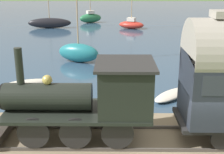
{
  "coord_description": "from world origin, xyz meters",
  "views": [
    {
      "loc": [
        -10.02,
        2.98,
        6.34
      ],
      "look_at": [
        5.35,
        3.15,
        1.46
      ],
      "focal_mm": 50.0,
      "sensor_mm": 36.0,
      "label": 1
    }
  ],
  "objects_px": {
    "sailboat_teal": "(78,52)",
    "steam_locomotive": "(94,95)",
    "sailboat_black": "(50,23)",
    "rowboat_mid_harbor": "(172,95)",
    "sailboat_green": "(90,17)",
    "rowboat_off_pier": "(29,83)",
    "sailboat_red": "(131,24)"
  },
  "relations": [
    {
      "from": "steam_locomotive",
      "to": "sailboat_red",
      "type": "relative_size",
      "value": 0.7
    },
    {
      "from": "sailboat_teal",
      "to": "rowboat_mid_harbor",
      "type": "xyz_separation_m",
      "value": [
        -7.69,
        -6.04,
        -0.64
      ]
    },
    {
      "from": "sailboat_teal",
      "to": "sailboat_black",
      "type": "bearing_deg",
      "value": 39.05
    },
    {
      "from": "steam_locomotive",
      "to": "sailboat_teal",
      "type": "height_order",
      "value": "sailboat_teal"
    },
    {
      "from": "steam_locomotive",
      "to": "rowboat_mid_harbor",
      "type": "xyz_separation_m",
      "value": [
        5.63,
        -3.92,
        -2.13
      ]
    },
    {
      "from": "steam_locomotive",
      "to": "sailboat_teal",
      "type": "bearing_deg",
      "value": 9.03
    },
    {
      "from": "sailboat_teal",
      "to": "rowboat_off_pier",
      "type": "xyz_separation_m",
      "value": [
        -5.98,
        2.34,
        -0.57
      ]
    },
    {
      "from": "sailboat_green",
      "to": "sailboat_teal",
      "type": "relative_size",
      "value": 1.05
    },
    {
      "from": "sailboat_green",
      "to": "sailboat_teal",
      "type": "height_order",
      "value": "sailboat_green"
    },
    {
      "from": "sailboat_teal",
      "to": "sailboat_green",
      "type": "bearing_deg",
      "value": 22.68
    },
    {
      "from": "sailboat_teal",
      "to": "rowboat_off_pier",
      "type": "bearing_deg",
      "value": 179.27
    },
    {
      "from": "sailboat_teal",
      "to": "steam_locomotive",
      "type": "bearing_deg",
      "value": -150.31
    },
    {
      "from": "steam_locomotive",
      "to": "rowboat_mid_harbor",
      "type": "relative_size",
      "value": 2.07
    },
    {
      "from": "sailboat_black",
      "to": "rowboat_mid_harbor",
      "type": "bearing_deg",
      "value": -158.91
    },
    {
      "from": "sailboat_green",
      "to": "sailboat_teal",
      "type": "xyz_separation_m",
      "value": [
        -22.78,
        -0.81,
        0.02
      ]
    },
    {
      "from": "sailboat_green",
      "to": "rowboat_mid_harbor",
      "type": "xyz_separation_m",
      "value": [
        -30.47,
        -6.84,
        -0.62
      ]
    },
    {
      "from": "steam_locomotive",
      "to": "sailboat_black",
      "type": "distance_m",
      "value": 31.89
    },
    {
      "from": "steam_locomotive",
      "to": "sailboat_black",
      "type": "relative_size",
      "value": 0.72
    },
    {
      "from": "steam_locomotive",
      "to": "sailboat_green",
      "type": "xyz_separation_m",
      "value": [
        36.11,
        2.92,
        -1.51
      ]
    },
    {
      "from": "sailboat_red",
      "to": "rowboat_mid_harbor",
      "type": "height_order",
      "value": "sailboat_red"
    },
    {
      "from": "sailboat_green",
      "to": "rowboat_off_pier",
      "type": "xyz_separation_m",
      "value": [
        -28.76,
        1.54,
        -0.55
      ]
    },
    {
      "from": "steam_locomotive",
      "to": "rowboat_mid_harbor",
      "type": "height_order",
      "value": "steam_locomotive"
    },
    {
      "from": "rowboat_off_pier",
      "to": "steam_locomotive",
      "type": "bearing_deg",
      "value": -167.46
    },
    {
      "from": "rowboat_mid_harbor",
      "to": "rowboat_off_pier",
      "type": "relative_size",
      "value": 0.96
    },
    {
      "from": "sailboat_green",
      "to": "sailboat_black",
      "type": "bearing_deg",
      "value": 110.42
    },
    {
      "from": "sailboat_green",
      "to": "steam_locomotive",
      "type": "bearing_deg",
      "value": 158.68
    },
    {
      "from": "rowboat_off_pier",
      "to": "sailboat_green",
      "type": "bearing_deg",
      "value": -21.79
    },
    {
      "from": "sailboat_green",
      "to": "rowboat_mid_harbor",
      "type": "relative_size",
      "value": 3.38
    },
    {
      "from": "sailboat_red",
      "to": "rowboat_off_pier",
      "type": "xyz_separation_m",
      "value": [
        -23.13,
        7.34,
        -0.37
      ]
    },
    {
      "from": "rowboat_mid_harbor",
      "to": "rowboat_off_pier",
      "type": "xyz_separation_m",
      "value": [
        1.71,
        8.38,
        0.07
      ]
    },
    {
      "from": "sailboat_green",
      "to": "sailboat_red",
      "type": "xyz_separation_m",
      "value": [
        -5.63,
        -5.8,
        -0.18
      ]
    },
    {
      "from": "sailboat_teal",
      "to": "rowboat_mid_harbor",
      "type": "height_order",
      "value": "sailboat_teal"
    }
  ]
}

